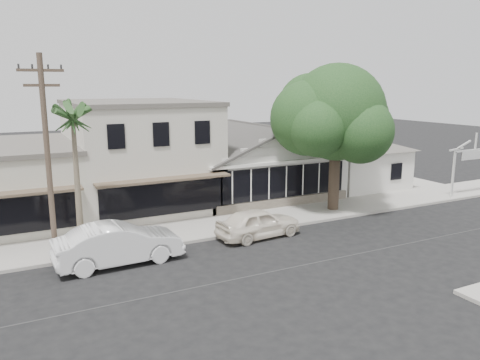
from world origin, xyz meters
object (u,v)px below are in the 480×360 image
shade_tree (333,115)px  utility_pole (48,156)px  car_0 (258,223)px  car_1 (119,244)px  arch_sign (475,152)px

shade_tree → utility_pole: bearing=-174.2°
car_0 → car_1: 7.23m
arch_sign → utility_pole: bearing=-179.8°
car_0 → shade_tree: shade_tree is taller
arch_sign → car_1: 25.07m
arch_sign → shade_tree: shade_tree is taller
car_1 → utility_pole: bearing=59.1°
arch_sign → shade_tree: bearing=172.1°
car_0 → shade_tree: (6.54, 2.60, 5.16)m
car_1 → arch_sign: bearing=-88.9°
utility_pole → shade_tree: bearing=5.8°
utility_pole → shade_tree: (16.23, 1.64, 1.14)m
arch_sign → car_0: bearing=-176.6°
arch_sign → car_1: bearing=-176.7°
arch_sign → car_1: arch_sign is taller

